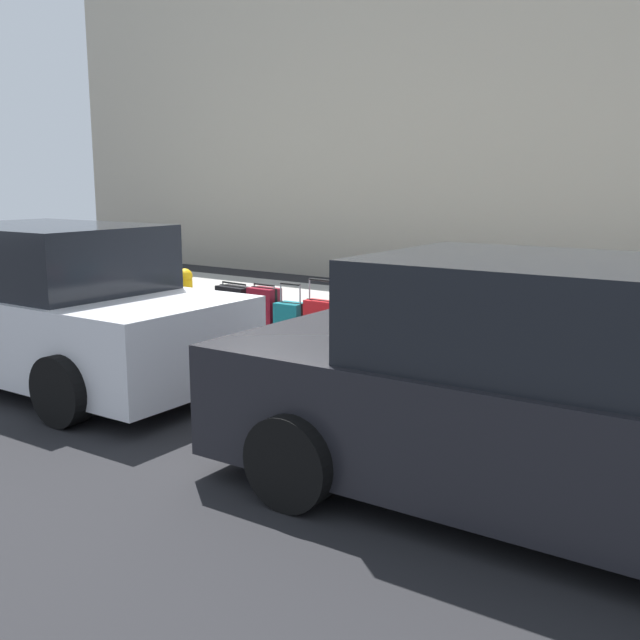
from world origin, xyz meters
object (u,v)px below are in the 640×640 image
Objects in this scene: suitcase_silver_4 at (429,330)px; suitcase_navy_6 at (356,323)px; parked_car_charcoal_0 at (564,399)px; suitcase_olive_5 at (392,329)px; suitcase_black_10 at (235,311)px; suitcase_maroon_9 at (264,314)px; suitcase_black_3 at (462,346)px; parked_car_white_1 at (51,309)px; suitcase_teal_1 at (560,349)px; suitcase_teal_8 at (291,324)px; bollard_post at (146,292)px; suitcase_maroon_2 at (508,350)px; suitcase_red_7 at (321,325)px; suitcase_red_0 at (614,365)px; fire_hydrant at (186,297)px.

suitcase_silver_4 is 0.82× the size of suitcase_navy_6.
parked_car_charcoal_0 is at bearing 142.88° from suitcase_navy_6.
suitcase_black_10 is at bearing 2.10° from suitcase_olive_5.
suitcase_black_3 is at bearing 179.70° from suitcase_maroon_9.
suitcase_navy_6 is at bearing -133.82° from parked_car_white_1.
suitcase_navy_6 is at bearing -178.41° from suitcase_maroon_9.
suitcase_maroon_9 is (2.70, -0.01, 0.04)m from suitcase_black_3.
suitcase_navy_6 is 1.85m from suitcase_black_10.
suitcase_teal_1 is at bearing -171.91° from suitcase_black_3.
suitcase_black_10 is (2.74, 0.11, -0.07)m from suitcase_silver_4.
bollard_post is (2.52, 0.08, 0.18)m from suitcase_teal_8.
suitcase_olive_5 is 3.68m from parked_car_white_1.
parked_car_white_1 reaches higher than suitcase_maroon_9.
suitcase_maroon_2 is at bearing -178.66° from suitcase_black_10.
suitcase_red_0 is at bearing 179.67° from suitcase_red_7.
suitcase_black_3 is 4.35m from parked_car_white_1.
parked_car_charcoal_0 is (-2.26, 2.46, 0.24)m from suitcase_silver_4.
suitcase_red_0 is 3.33m from suitcase_red_7.
suitcase_olive_5 is 1.25× the size of fire_hydrant.
suitcase_maroon_9 is (3.15, 0.09, 0.03)m from suitcase_maroon_2.
suitcase_red_0 reaches higher than suitcase_red_7.
bollard_post is 2.53m from parked_car_white_1.
suitcase_maroon_9 is 0.15× the size of parked_car_charcoal_0.
suitcase_navy_6 is at bearing -2.17° from suitcase_black_3.
suitcase_maroon_9 is at bearing -27.62° from parked_car_charcoal_0.
parked_car_charcoal_0 is at bearing 180.00° from parked_car_white_1.
parked_car_white_1 reaches higher than suitcase_olive_5.
suitcase_teal_8 is at bearing -178.09° from bollard_post.
suitcase_maroon_2 is 3.15m from suitcase_maroon_9.
suitcase_red_0 reaches higher than suitcase_black_10.
suitcase_black_10 is (0.50, 0.00, -0.01)m from suitcase_maroon_9.
suitcase_black_10 is (1.84, 0.04, -0.05)m from suitcase_navy_6.
parked_car_charcoal_0 is at bearing 150.15° from suitcase_teal_8.
suitcase_maroon_9 is at bearing -179.93° from suitcase_black_10.
suitcase_olive_5 reaches higher than suitcase_maroon_2.
suitcase_red_0 is at bearing 176.72° from suitcase_silver_4.
suitcase_navy_6 is 3.44m from bollard_post.
suitcase_red_0 is 0.20× the size of parked_car_white_1.
parked_car_charcoal_0 is at bearing 154.81° from suitcase_black_10.
suitcase_teal_1 is at bearing -177.75° from bollard_post.
parked_car_white_1 is at bearing 79.17° from suitcase_black_10.
suitcase_maroon_2 is at bearing -177.94° from bollard_post.
suitcase_black_10 is (4.17, 0.12, -0.05)m from suitcase_teal_1.
fire_hydrant is (3.24, 0.04, 0.07)m from suitcase_olive_5.
suitcase_teal_8 reaches higher than suitcase_black_3.
parked_car_charcoal_0 is (-5.01, 2.35, 0.30)m from suitcase_black_10.
suitcase_maroon_2 is 3.66m from suitcase_black_10.
suitcase_navy_6 is at bearing -177.13° from suitcase_red_7.
suitcase_teal_8 is (0.91, 0.06, -0.11)m from suitcase_navy_6.
bollard_post is at bearing -63.18° from parked_car_white_1.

